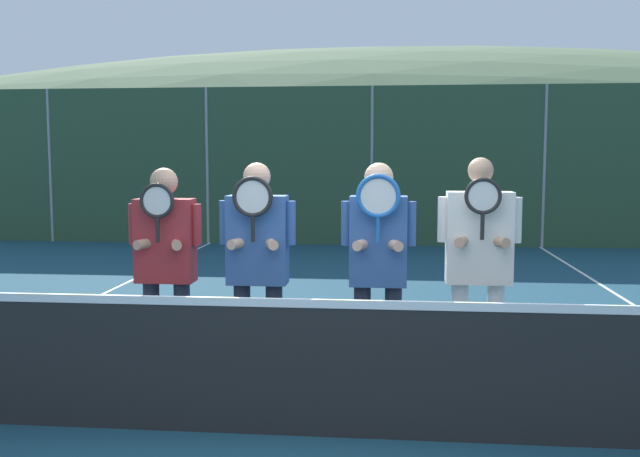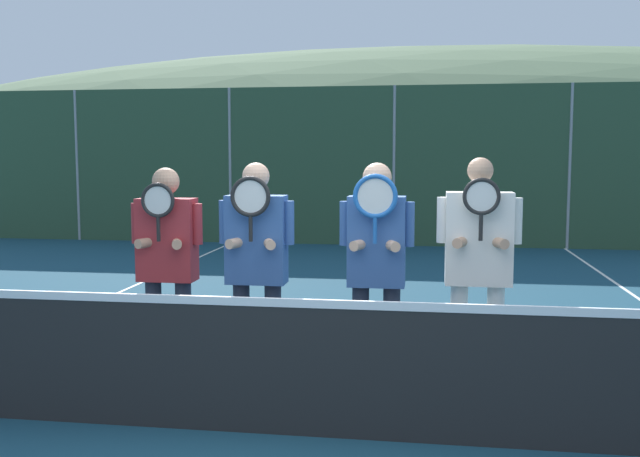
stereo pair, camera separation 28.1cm
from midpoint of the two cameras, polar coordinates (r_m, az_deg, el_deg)
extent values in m
plane|color=navy|center=(4.91, 1.47, -16.32)|extent=(120.00, 120.00, 0.00)
ellipsoid|color=#5B7551|center=(54.51, 8.06, 3.82)|extent=(94.89, 52.72, 18.45)
cube|color=#9EA3A8|center=(23.50, 7.65, 5.33)|extent=(17.09, 5.00, 3.33)
cube|color=brown|center=(23.56, 7.71, 9.82)|extent=(17.59, 5.50, 0.36)
cylinder|color=gray|center=(16.53, -18.39, 4.80)|extent=(0.06, 0.06, 3.28)
cylinder|color=gray|center=(15.28, -6.68, 5.00)|extent=(0.06, 0.06, 3.28)
cylinder|color=gray|center=(14.75, 6.48, 4.97)|extent=(0.06, 0.06, 3.28)
cylinder|color=gray|center=(15.02, 19.86, 4.68)|extent=(0.06, 0.06, 3.28)
cube|color=#2D4C33|center=(14.75, 6.48, 4.97)|extent=(20.80, 0.02, 3.28)
cube|color=black|center=(4.76, 1.49, -11.45)|extent=(9.05, 0.02, 0.87)
cube|color=white|center=(4.65, 1.50, -6.04)|extent=(9.05, 0.03, 0.06)
cube|color=white|center=(8.71, -19.05, -6.74)|extent=(0.05, 16.00, 0.01)
cylinder|color=#232838|center=(6.02, -11.81, -8.02)|extent=(0.13, 0.13, 0.84)
cylinder|color=#232838|center=(5.94, -9.49, -8.17)|extent=(0.13, 0.13, 0.84)
cube|color=maroon|center=(5.85, -10.80, -0.88)|extent=(0.46, 0.22, 0.67)
sphere|color=tan|center=(5.81, -10.89, 3.73)|extent=(0.22, 0.22, 0.22)
cylinder|color=maroon|center=(5.92, -13.15, 0.42)|extent=(0.08, 0.08, 0.33)
cylinder|color=maroon|center=(5.75, -8.42, 0.35)|extent=(0.08, 0.08, 0.33)
cylinder|color=tan|center=(5.80, -12.16, -1.09)|extent=(0.16, 0.27, 0.08)
cylinder|color=tan|center=(5.72, -10.01, -1.14)|extent=(0.16, 0.27, 0.08)
cylinder|color=black|center=(5.67, -11.42, -0.02)|extent=(0.03, 0.03, 0.20)
torus|color=black|center=(5.65, -11.47, 2.22)|extent=(0.27, 0.03, 0.27)
cylinder|color=silver|center=(5.65, -11.47, 2.22)|extent=(0.23, 0.00, 0.23)
cylinder|color=#232838|center=(5.68, -4.86, -8.64)|extent=(0.13, 0.13, 0.86)
cylinder|color=#232838|center=(5.63, -2.33, -8.76)|extent=(0.13, 0.13, 0.86)
cube|color=#335693|center=(5.51, -3.65, -0.89)|extent=(0.46, 0.22, 0.68)
sphere|color=tan|center=(5.48, -3.68, 4.20)|extent=(0.21, 0.21, 0.21)
cylinder|color=#335693|center=(5.56, -6.23, 0.53)|extent=(0.08, 0.08, 0.34)
cylinder|color=#335693|center=(5.45, -1.04, 0.46)|extent=(0.08, 0.08, 0.34)
cylinder|color=tan|center=(5.45, -5.03, -1.12)|extent=(0.16, 0.27, 0.08)
cylinder|color=tan|center=(5.41, -2.66, -1.17)|extent=(0.16, 0.27, 0.08)
cylinder|color=black|center=(5.33, -4.07, 0.02)|extent=(0.03, 0.03, 0.20)
torus|color=black|center=(5.31, -4.09, 2.56)|extent=(0.31, 0.03, 0.31)
cylinder|color=silver|center=(5.31, -4.09, 2.56)|extent=(0.25, 0.00, 0.25)
cylinder|color=#232838|center=(5.57, 4.72, -8.94)|extent=(0.13, 0.13, 0.86)
cylinder|color=#232838|center=(5.56, 7.19, -9.00)|extent=(0.13, 0.13, 0.86)
cube|color=#335693|center=(5.42, 6.04, -1.03)|extent=(0.43, 0.22, 0.68)
sphere|color=tan|center=(5.38, 6.09, 4.09)|extent=(0.22, 0.22, 0.22)
cylinder|color=#335693|center=(5.42, 3.50, 0.42)|extent=(0.08, 0.08, 0.34)
cylinder|color=#335693|center=(5.40, 8.61, 0.34)|extent=(0.08, 0.08, 0.34)
cylinder|color=tan|center=(5.34, 4.83, -1.28)|extent=(0.16, 0.27, 0.08)
cylinder|color=tan|center=(5.33, 7.15, -1.31)|extent=(0.16, 0.27, 0.08)
cylinder|color=#1E5BAD|center=(5.23, 5.96, -0.11)|extent=(0.03, 0.03, 0.20)
torus|color=#1E5BAD|center=(5.21, 5.99, 2.58)|extent=(0.33, 0.04, 0.33)
cylinder|color=silver|center=(5.21, 5.99, 2.58)|extent=(0.27, 0.00, 0.27)
cylinder|color=white|center=(5.64, 12.43, -8.78)|extent=(0.13, 0.13, 0.88)
cylinder|color=white|center=(5.66, 15.21, -8.78)|extent=(0.13, 0.13, 0.88)
cube|color=white|center=(5.51, 14.02, -0.79)|extent=(0.49, 0.22, 0.70)
sphere|color=tan|center=(5.47, 14.15, 4.53)|extent=(0.19, 0.19, 0.19)
cylinder|color=white|center=(5.47, 11.22, 0.68)|extent=(0.08, 0.08, 0.34)
cylinder|color=white|center=(5.53, 16.87, 0.59)|extent=(0.08, 0.08, 0.34)
cylinder|color=tan|center=(5.41, 12.81, -1.04)|extent=(0.16, 0.27, 0.08)
cylinder|color=tan|center=(5.43, 15.40, -1.07)|extent=(0.16, 0.27, 0.08)
cylinder|color=black|center=(5.32, 14.23, 0.11)|extent=(0.03, 0.03, 0.20)
torus|color=black|center=(5.30, 14.29, 2.49)|extent=(0.27, 0.03, 0.27)
cylinder|color=silver|center=(5.30, 14.29, 2.49)|extent=(0.22, 0.00, 0.22)
cube|color=black|center=(19.34, -10.21, 2.42)|extent=(4.53, 1.87, 0.86)
cube|color=#2D3842|center=(19.31, -10.25, 4.74)|extent=(2.49, 1.72, 0.71)
cylinder|color=black|center=(18.03, -6.73, 0.85)|extent=(0.60, 0.16, 0.60)
cylinder|color=black|center=(19.87, -5.27, 1.33)|extent=(0.60, 0.16, 0.60)
cylinder|color=black|center=(19.02, -15.32, 0.94)|extent=(0.60, 0.16, 0.60)
cylinder|color=black|center=(20.78, -13.19, 1.39)|extent=(0.60, 0.16, 0.60)
cube|color=#285638|center=(18.31, 5.76, 2.27)|extent=(4.79, 1.83, 0.85)
cube|color=#2D3842|center=(18.28, 5.79, 4.68)|extent=(2.63, 1.68, 0.69)
cylinder|color=black|center=(17.41, 10.71, 0.62)|extent=(0.60, 0.16, 0.60)
cylinder|color=black|center=(19.26, 10.52, 1.11)|extent=(0.60, 0.16, 0.60)
cylinder|color=black|center=(17.57, 0.52, 0.76)|extent=(0.60, 0.16, 0.60)
cylinder|color=black|center=(19.41, 1.30, 1.24)|extent=(0.60, 0.16, 0.60)
cube|color=black|center=(18.45, 21.94, 1.94)|extent=(4.20, 1.74, 0.87)
cube|color=#2D3842|center=(18.42, 22.04, 4.39)|extent=(2.31, 1.60, 0.71)
cylinder|color=black|center=(17.34, 18.17, 0.41)|extent=(0.60, 0.16, 0.60)
cylinder|color=black|center=(19.09, 17.29, 0.91)|extent=(0.60, 0.16, 0.60)
camera|label=1|loc=(0.14, -88.58, 0.14)|focal=40.00mm
camera|label=2|loc=(0.14, 91.42, -0.14)|focal=40.00mm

